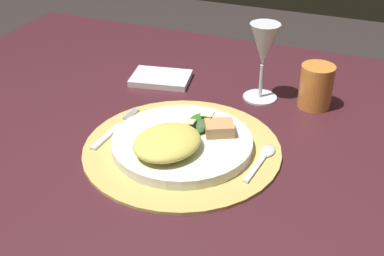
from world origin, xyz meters
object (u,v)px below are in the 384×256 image
object	(u,v)px
dinner_plate	(182,143)
napkin	(161,78)
wine_glass	(264,48)
spoon	(264,156)
fork	(113,130)
amber_tumbler	(316,86)
dining_table	(176,185)

from	to	relation	value
dinner_plate	napkin	distance (m)	0.30
wine_glass	dinner_plate	bearing A→B (deg)	-107.33
napkin	wine_glass	xyz separation A→B (m)	(0.24, 0.00, 0.11)
spoon	napkin	xyz separation A→B (m)	(-0.31, 0.23, -0.00)
fork	napkin	xyz separation A→B (m)	(-0.01, 0.25, -0.00)
fork	amber_tumbler	world-z (taller)	amber_tumbler
dinner_plate	wine_glass	world-z (taller)	wine_glass
wine_glass	amber_tumbler	xyz separation A→B (m)	(0.12, 0.01, -0.07)
dining_table	amber_tumbler	world-z (taller)	amber_tumbler
dining_table	spoon	size ratio (longest dim) A/B	10.31
spoon	amber_tumbler	world-z (taller)	amber_tumbler
dinner_plate	fork	world-z (taller)	dinner_plate
dinner_plate	amber_tumbler	bearing A→B (deg)	53.27
dining_table	fork	xyz separation A→B (m)	(-0.11, -0.06, 0.15)
dining_table	napkin	world-z (taller)	napkin
spoon	napkin	size ratio (longest dim) A/B	0.95
napkin	spoon	bearing A→B (deg)	-36.24
dining_table	spoon	xyz separation A→B (m)	(0.19, -0.04, 0.15)
napkin	wine_glass	size ratio (longest dim) A/B	0.79
dining_table	wine_glass	size ratio (longest dim) A/B	7.73
amber_tumbler	spoon	bearing A→B (deg)	-101.07
dinner_plate	napkin	world-z (taller)	dinner_plate
dining_table	amber_tumbler	xyz separation A→B (m)	(0.24, 0.20, 0.19)
fork	spoon	size ratio (longest dim) A/B	1.29
dinner_plate	amber_tumbler	distance (m)	0.33
spoon	fork	bearing A→B (deg)	-175.77
napkin	amber_tumbler	bearing A→B (deg)	1.86
dinner_plate	spoon	bearing A→B (deg)	9.35
wine_glass	fork	bearing A→B (deg)	-131.93
dinner_plate	amber_tumbler	size ratio (longest dim) A/B	2.80
fork	spoon	xyz separation A→B (m)	(0.30, 0.02, -0.00)
fork	spoon	distance (m)	0.30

